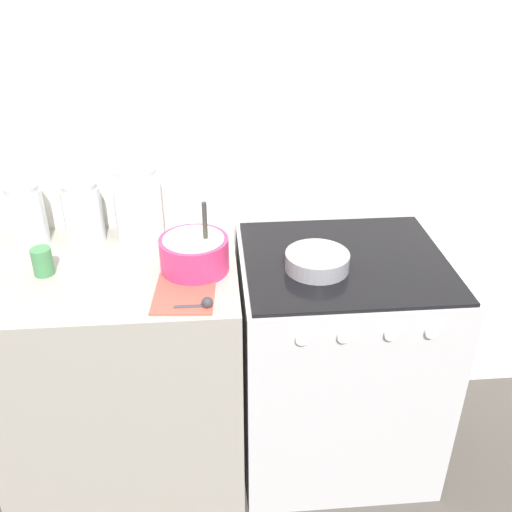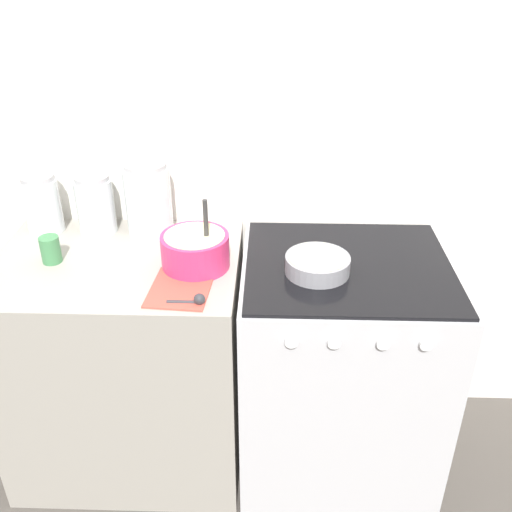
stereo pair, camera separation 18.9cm
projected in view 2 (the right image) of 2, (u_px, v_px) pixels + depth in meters
name	position (u px, v px, depth m)	size (l,w,h in m)	color
wall_back	(242.00, 144.00, 2.11)	(4.71, 0.05, 2.40)	white
countertop_cabinet	(129.00, 361.00, 2.19)	(0.85, 0.64, 0.90)	#9E998E
stove	(339.00, 366.00, 2.17)	(0.73, 0.66, 0.90)	silver
mixing_bowl	(195.00, 249.00, 1.90)	(0.23, 0.23, 0.24)	#E0336B
baking_pan	(317.00, 264.00, 1.88)	(0.22, 0.22, 0.06)	gray
storage_jar_left	(43.00, 208.00, 2.12)	(0.13, 0.13, 0.22)	silver
storage_jar_middle	(96.00, 208.00, 2.11)	(0.14, 0.14, 0.22)	silver
storage_jar_right	(149.00, 204.00, 2.10)	(0.17, 0.17, 0.27)	silver
tin_can	(50.00, 249.00, 1.94)	(0.07, 0.07, 0.09)	#3F7F4C
recipe_page	(180.00, 288.00, 1.81)	(0.21, 0.25, 0.01)	#CC4C3F
measuring_spoon	(195.00, 300.00, 1.73)	(0.12, 0.04, 0.04)	#333338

